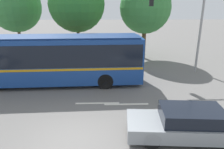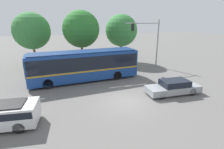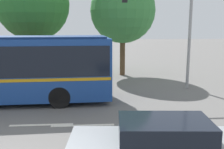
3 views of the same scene
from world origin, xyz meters
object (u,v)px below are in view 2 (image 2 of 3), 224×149
(sedan_foreground, at_px, (173,87))
(traffic_light_pole, at_px, (150,37))
(street_tree_right, at_px, (121,30))
(street_tree_centre, at_px, (81,29))
(city_bus, at_px, (84,64))
(street_tree_left, at_px, (32,31))

(sedan_foreground, distance_m, traffic_light_pole, 9.82)
(sedan_foreground, relative_size, street_tree_right, 0.69)
(sedan_foreground, relative_size, street_tree_centre, 0.65)
(sedan_foreground, xyz_separation_m, traffic_light_pole, (2.70, 8.73, 3.57))
(traffic_light_pole, bearing_deg, street_tree_centre, -23.44)
(city_bus, bearing_deg, street_tree_left, -59.72)
(street_tree_right, bearing_deg, city_bus, -135.32)
(city_bus, bearing_deg, sedan_foreground, 134.52)
(street_tree_left, distance_m, street_tree_centre, 6.70)
(sedan_foreground, xyz_separation_m, street_tree_centre, (-5.84, 12.44, 4.57))
(traffic_light_pole, relative_size, street_tree_right, 0.89)
(city_bus, xyz_separation_m, sedan_foreground, (6.74, -6.30, -1.23))
(city_bus, height_order, street_tree_right, street_tree_right)
(traffic_light_pole, relative_size, street_tree_centre, 0.84)
(city_bus, height_order, street_tree_left, street_tree_left)
(street_tree_left, bearing_deg, city_bus, -57.33)
(city_bus, bearing_deg, street_tree_right, -137.70)
(city_bus, height_order, street_tree_centre, street_tree_centre)
(city_bus, xyz_separation_m, traffic_light_pole, (9.44, 2.43, 2.34))
(traffic_light_pole, height_order, street_tree_centre, street_tree_centre)
(sedan_foreground, height_order, street_tree_right, street_tree_right)
(city_bus, bearing_deg, traffic_light_pole, -167.94)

